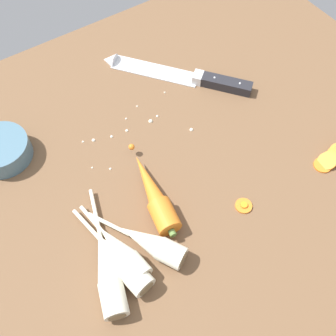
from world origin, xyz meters
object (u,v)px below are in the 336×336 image
object	(u,v)px
parsnip_mid_right	(107,270)
prep_bowl	(1,150)
parsnip_back	(121,252)
parsnip_front	(121,261)
chefs_knife	(173,73)
whole_carrot	(154,194)
parsnip_mid_left	(151,243)
carrot_slice_stray_near	(244,205)

from	to	relation	value
parsnip_mid_right	prep_bowl	world-z (taller)	same
parsnip_back	parsnip_front	bearing A→B (deg)	-125.19
chefs_knife	parsnip_front	distance (cm)	44.72
whole_carrot	parsnip_back	xyz separation A→B (cm)	(-10.24, -6.11, -0.12)
parsnip_mid_left	prep_bowl	world-z (taller)	same
chefs_knife	whole_carrot	distance (cm)	31.89
parsnip_mid_left	parsnip_back	distance (cm)	5.04
parsnip_mid_left	parsnip_mid_right	bearing A→B (deg)	179.49
parsnip_front	carrot_slice_stray_near	distance (cm)	24.02
chefs_knife	parsnip_front	bearing A→B (deg)	-134.89
chefs_knife	parsnip_back	bearing A→B (deg)	-135.20
parsnip_back	prep_bowl	bearing A→B (deg)	106.30
parsnip_back	carrot_slice_stray_near	size ratio (longest dim) A/B	5.71
whole_carrot	carrot_slice_stray_near	xyz separation A→B (cm)	(12.75, -10.00, -1.74)
whole_carrot	parsnip_front	distance (cm)	13.24
parsnip_mid_left	prep_bowl	bearing A→B (deg)	113.38
chefs_knife	parsnip_back	distance (cm)	43.32
parsnip_front	parsnip_mid_left	world-z (taller)	same
chefs_knife	whole_carrot	xyz separation A→B (cm)	(-20.48, -24.39, 1.45)
chefs_knife	parsnip_mid_right	bearing A→B (deg)	-137.00
whole_carrot	parsnip_mid_left	world-z (taller)	whole_carrot
parsnip_mid_left	parsnip_back	world-z (taller)	same
parsnip_front	carrot_slice_stray_near	xyz separation A→B (cm)	(23.81, -2.73, -1.62)
parsnip_mid_right	parsnip_back	xyz separation A→B (cm)	(3.36, 1.27, 0.00)
parsnip_mid_left	parsnip_mid_right	xyz separation A→B (cm)	(-8.21, 0.07, -0.00)
parsnip_front	parsnip_mid_right	xyz separation A→B (cm)	(-2.54, -0.11, -0.00)
carrot_slice_stray_near	parsnip_mid_right	bearing A→B (deg)	174.33
parsnip_mid_left	chefs_knife	bearing A→B (deg)	50.92
chefs_knife	parsnip_mid_left	size ratio (longest dim) A/B	1.68
whole_carrot	parsnip_front	xyz separation A→B (cm)	(-11.06, -7.27, -0.12)
parsnip_mid_left	carrot_slice_stray_near	distance (cm)	18.38
prep_bowl	parsnip_mid_left	bearing A→B (deg)	-66.62
parsnip_front	prep_bowl	bearing A→B (deg)	104.35
parsnip_front	parsnip_mid_right	world-z (taller)	same
whole_carrot	parsnip_back	bearing A→B (deg)	-149.16
chefs_knife	parsnip_mid_right	size ratio (longest dim) A/B	1.28
parsnip_front	carrot_slice_stray_near	bearing A→B (deg)	-6.54
parsnip_mid_left	parsnip_back	size ratio (longest dim) A/B	0.99
parsnip_front	parsnip_back	distance (cm)	1.42
prep_bowl	parsnip_back	bearing A→B (deg)	-73.70
carrot_slice_stray_near	parsnip_front	bearing A→B (deg)	173.46
parsnip_mid_left	parsnip_mid_right	world-z (taller)	same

